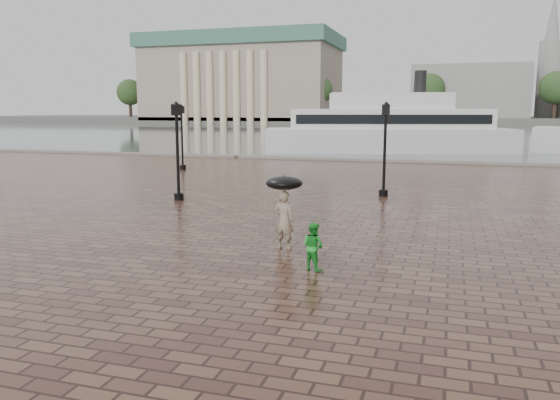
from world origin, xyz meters
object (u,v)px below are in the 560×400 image
Objects in this scene: ferry_near at (389,128)px; adult_pedestrian at (284,220)px; child_pedestrian at (313,246)px; street_lamps at (240,144)px.

adult_pedestrian is at bearing -102.96° from ferry_near.
child_pedestrian is 0.05× the size of ferry_near.
adult_pedestrian is 1.41× the size of child_pedestrian.
child_pedestrian is at bearing -61.90° from street_lamps.
street_lamps is 14.25m from adult_pedestrian.
ferry_near is at bearing -77.41° from adult_pedestrian.
ferry_near reaches higher than child_pedestrian.
child_pedestrian is (7.72, -14.47, -1.69)m from street_lamps.
street_lamps reaches higher than child_pedestrian.
ferry_near reaches higher than adult_pedestrian.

